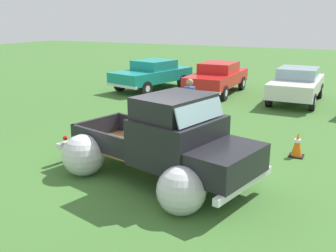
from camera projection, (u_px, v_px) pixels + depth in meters
ground_plane at (155, 176)px, 8.60m from camera, size 80.00×80.00×0.00m
vintage_pickup_truck at (168, 148)px, 8.15m from camera, size 4.94×3.56×1.96m
show_car_0 at (152, 74)px, 18.85m from camera, size 2.81×4.59×1.43m
show_car_1 at (218, 77)px, 17.85m from camera, size 1.87×4.50×1.43m
show_car_2 at (297, 84)px, 16.01m from camera, size 1.86×4.18×1.43m
spectator_0 at (189, 102)px, 11.72m from camera, size 0.46×0.51×1.66m
lane_cone_0 at (297, 145)px, 9.75m from camera, size 0.36×0.36×0.63m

